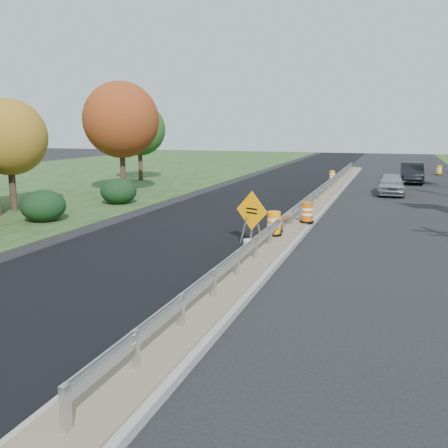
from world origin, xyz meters
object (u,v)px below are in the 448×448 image
(barrel_median_near, at_px, (274,224))
(car_dark_mid, at_px, (412,173))
(car_silver, at_px, (391,184))
(barrel_shoulder_far, at_px, (439,170))
(barrel_median_far, at_px, (332,176))
(caution_sign, at_px, (251,231))
(barrel_median_mid, at_px, (307,213))

(barrel_median_near, height_order, car_dark_mid, car_dark_mid)
(barrel_median_near, distance_m, car_silver, 16.51)
(barrel_median_near, height_order, barrel_shoulder_far, barrel_median_near)
(barrel_median_far, xyz_separation_m, barrel_shoulder_far, (8.62, 10.69, -0.19))
(barrel_shoulder_far, bearing_deg, caution_sign, -105.23)
(barrel_median_mid, xyz_separation_m, barrel_shoulder_far, (7.52, 28.97, -0.25))
(caution_sign, xyz_separation_m, barrel_median_far, (0.35, 22.23, 0.09))
(caution_sign, distance_m, car_dark_mid, 25.64)
(barrel_median_far, bearing_deg, car_dark_mid, 23.64)
(caution_sign, distance_m, barrel_median_mid, 4.21)
(car_silver, bearing_deg, barrel_median_mid, -105.78)
(barrel_median_mid, height_order, barrel_shoulder_far, barrel_median_mid)
(barrel_median_mid, bearing_deg, barrel_median_near, -104.13)
(barrel_median_near, relative_size, barrel_shoulder_far, 1.09)
(car_silver, bearing_deg, barrel_shoulder_far, 74.84)
(barrel_median_far, bearing_deg, barrel_median_near, -89.15)
(barrel_median_near, distance_m, car_dark_mid, 24.66)
(barrel_median_far, relative_size, barrel_shoulder_far, 0.91)
(barrel_median_near, relative_size, car_silver, 0.22)
(caution_sign, bearing_deg, barrel_median_mid, 94.14)
(barrel_median_near, bearing_deg, car_dark_mid, 76.74)
(barrel_median_near, bearing_deg, car_silver, 75.26)
(barrel_median_near, xyz_separation_m, car_silver, (4.20, 15.96, 0.04))
(barrel_median_near, bearing_deg, barrel_median_mid, 75.87)
(car_dark_mid, bearing_deg, barrel_median_mid, -103.89)
(barrel_shoulder_far, relative_size, car_silver, 0.21)
(barrel_median_far, bearing_deg, caution_sign, -90.90)
(car_silver, bearing_deg, barrel_median_far, 128.91)
(barrel_median_far, bearing_deg, barrel_median_mid, -86.56)
(caution_sign, xyz_separation_m, barrel_shoulder_far, (8.97, 32.92, -0.11))
(car_dark_mid, bearing_deg, car_silver, -101.03)
(barrel_shoulder_far, bearing_deg, barrel_median_far, -128.86)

